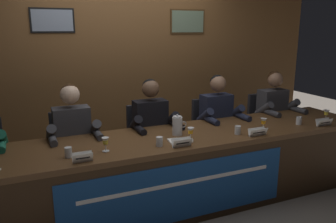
{
  "coord_description": "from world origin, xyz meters",
  "views": [
    {
      "loc": [
        -1.26,
        -2.91,
        1.77
      ],
      "look_at": [
        0.0,
        0.0,
        0.99
      ],
      "focal_mm": 36.31,
      "sensor_mm": 36.0,
      "label": 1
    }
  ],
  "objects_px": {
    "chair_far_right": "(264,129)",
    "document_stack_center": "(180,141)",
    "chair_left": "(73,156)",
    "juice_glass_far_right": "(326,113)",
    "panelist_left": "(74,137)",
    "juice_glass_center": "(191,131)",
    "water_cup_center": "(159,142)",
    "water_cup_far_right": "(299,121)",
    "chair_right": "(210,136)",
    "nameplate_far_right": "(324,122)",
    "chair_center": "(147,145)",
    "water_cup_right": "(238,130)",
    "juice_glass_left": "(105,142)",
    "panelist_far_right": "(276,112)",
    "nameplate_right": "(258,132)",
    "water_cup_left": "(68,153)",
    "water_pitcher_central": "(177,126)",
    "nameplate_left": "(83,157)",
    "juice_glass_right": "(263,122)",
    "panelist_right": "(220,119)",
    "conference_table": "(173,161)",
    "nameplate_center": "(182,143)",
    "panelist_center": "(153,127)"
  },
  "relations": [
    {
      "from": "chair_right",
      "to": "panelist_far_right",
      "type": "bearing_deg",
      "value": -13.33
    },
    {
      "from": "chair_center",
      "to": "water_cup_right",
      "type": "bearing_deg",
      "value": -50.93
    },
    {
      "from": "panelist_right",
      "to": "water_cup_far_right",
      "type": "height_order",
      "value": "panelist_right"
    },
    {
      "from": "nameplate_left",
      "to": "nameplate_right",
      "type": "distance_m",
      "value": 1.69
    },
    {
      "from": "water_cup_center",
      "to": "juice_glass_right",
      "type": "xyz_separation_m",
      "value": [
        1.18,
        0.03,
        0.05
      ]
    },
    {
      "from": "juice_glass_left",
      "to": "chair_right",
      "type": "relative_size",
      "value": 0.14
    },
    {
      "from": "juice_glass_center",
      "to": "nameplate_left",
      "type": "bearing_deg",
      "value": -172.13
    },
    {
      "from": "nameplate_left",
      "to": "document_stack_center",
      "type": "bearing_deg",
      "value": 9.37
    },
    {
      "from": "chair_far_right",
      "to": "document_stack_center",
      "type": "relative_size",
      "value": 4.03
    },
    {
      "from": "water_cup_left",
      "to": "water_cup_center",
      "type": "xyz_separation_m",
      "value": [
        0.79,
        -0.05,
        0.0
      ]
    },
    {
      "from": "chair_left",
      "to": "panelist_right",
      "type": "distance_m",
      "value": 1.72
    },
    {
      "from": "panelist_far_right",
      "to": "water_pitcher_central",
      "type": "height_order",
      "value": "panelist_far_right"
    },
    {
      "from": "nameplate_left",
      "to": "chair_right",
      "type": "height_order",
      "value": "chair_right"
    },
    {
      "from": "nameplate_far_right",
      "to": "chair_right",
      "type": "bearing_deg",
      "value": 132.25
    },
    {
      "from": "water_cup_center",
      "to": "water_pitcher_central",
      "type": "height_order",
      "value": "water_pitcher_central"
    },
    {
      "from": "panelist_far_right",
      "to": "chair_center",
      "type": "bearing_deg",
      "value": 173.24
    },
    {
      "from": "panelist_right",
      "to": "chair_far_right",
      "type": "relative_size",
      "value": 1.36
    },
    {
      "from": "panelist_left",
      "to": "juice_glass_center",
      "type": "distance_m",
      "value": 1.16
    },
    {
      "from": "juice_glass_left",
      "to": "juice_glass_far_right",
      "type": "distance_m",
      "value": 2.55
    },
    {
      "from": "panelist_left",
      "to": "nameplate_far_right",
      "type": "height_order",
      "value": "panelist_left"
    },
    {
      "from": "juice_glass_left",
      "to": "water_cup_left",
      "type": "xyz_separation_m",
      "value": [
        -0.31,
        -0.01,
        -0.05
      ]
    },
    {
      "from": "juice_glass_far_right",
      "to": "document_stack_center",
      "type": "bearing_deg",
      "value": -179.97
    },
    {
      "from": "nameplate_right",
      "to": "water_cup_right",
      "type": "height_order",
      "value": "water_cup_right"
    },
    {
      "from": "chair_center",
      "to": "juice_glass_right",
      "type": "bearing_deg",
      "value": -39.1
    },
    {
      "from": "chair_left",
      "to": "juice_glass_far_right",
      "type": "bearing_deg",
      "value": -16.13
    },
    {
      "from": "conference_table",
      "to": "chair_center",
      "type": "distance_m",
      "value": 0.74
    },
    {
      "from": "chair_left",
      "to": "juice_glass_left",
      "type": "height_order",
      "value": "chair_left"
    },
    {
      "from": "juice_glass_right",
      "to": "nameplate_left",
      "type": "bearing_deg",
      "value": -175.77
    },
    {
      "from": "water_cup_right",
      "to": "chair_center",
      "type": "bearing_deg",
      "value": 129.07
    },
    {
      "from": "nameplate_left",
      "to": "nameplate_right",
      "type": "xyz_separation_m",
      "value": [
        1.69,
        -0.0,
        -0.0
      ]
    },
    {
      "from": "water_pitcher_central",
      "to": "juice_glass_center",
      "type": "bearing_deg",
      "value": -77.68
    },
    {
      "from": "document_stack_center",
      "to": "chair_far_right",
      "type": "bearing_deg",
      "value": 25.71
    },
    {
      "from": "panelist_center",
      "to": "juice_glass_right",
      "type": "xyz_separation_m",
      "value": [
        0.99,
        -0.61,
        0.1
      ]
    },
    {
      "from": "nameplate_right",
      "to": "document_stack_center",
      "type": "distance_m",
      "value": 0.79
    },
    {
      "from": "nameplate_left",
      "to": "nameplate_far_right",
      "type": "relative_size",
      "value": 0.8
    },
    {
      "from": "water_cup_center",
      "to": "juice_glass_far_right",
      "type": "relative_size",
      "value": 0.69
    },
    {
      "from": "panelist_far_right",
      "to": "panelist_center",
      "type": "bearing_deg",
      "value": 180.0
    },
    {
      "from": "panelist_right",
      "to": "document_stack_center",
      "type": "relative_size",
      "value": 5.47
    },
    {
      "from": "water_cup_center",
      "to": "water_cup_far_right",
      "type": "xyz_separation_m",
      "value": [
        1.67,
        0.04,
        0.0
      ]
    },
    {
      "from": "chair_left",
      "to": "nameplate_right",
      "type": "height_order",
      "value": "chair_left"
    },
    {
      "from": "water_cup_left",
      "to": "water_cup_right",
      "type": "relative_size",
      "value": 1.0
    },
    {
      "from": "chair_right",
      "to": "nameplate_far_right",
      "type": "relative_size",
      "value": 4.65
    },
    {
      "from": "nameplate_center",
      "to": "chair_far_right",
      "type": "bearing_deg",
      "value": 28.93
    },
    {
      "from": "juice_glass_right",
      "to": "water_cup_far_right",
      "type": "height_order",
      "value": "juice_glass_right"
    },
    {
      "from": "juice_glass_far_right",
      "to": "chair_far_right",
      "type": "bearing_deg",
      "value": 104.49
    },
    {
      "from": "water_cup_left",
      "to": "chair_right",
      "type": "height_order",
      "value": "chair_right"
    },
    {
      "from": "chair_right",
      "to": "water_pitcher_central",
      "type": "distance_m",
      "value": 1.03
    },
    {
      "from": "water_cup_left",
      "to": "document_stack_center",
      "type": "xyz_separation_m",
      "value": [
        1.01,
        0.0,
        -0.03
      ]
    },
    {
      "from": "chair_center",
      "to": "water_cup_far_right",
      "type": "distance_m",
      "value": 1.72
    },
    {
      "from": "juice_glass_far_right",
      "to": "document_stack_center",
      "type": "distance_m",
      "value": 1.85
    }
  ]
}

